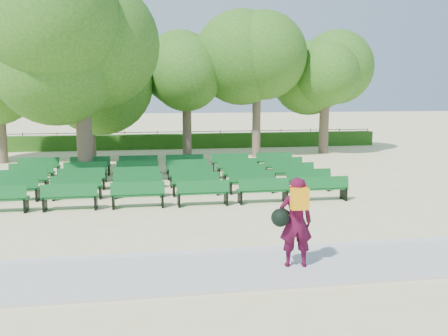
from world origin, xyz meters
name	(u,v)px	position (x,y,z in m)	size (l,w,h in m)	color
ground	(201,195)	(0.00, 0.00, 0.00)	(120.00, 120.00, 0.00)	beige
paving	(244,269)	(0.00, -7.40, 0.03)	(30.00, 2.20, 0.06)	#B8B7B3
curb	(233,250)	(0.00, -6.25, 0.05)	(30.00, 0.12, 0.10)	silver
hedge	(174,141)	(0.00, 14.00, 0.45)	(26.00, 0.70, 0.90)	#285616
fence	(174,148)	(0.00, 14.40, 0.00)	(26.00, 0.10, 1.02)	black
tree_line	(179,157)	(0.00, 10.00, 0.00)	(21.80, 6.80, 7.04)	#356B1C
bench_array	(165,185)	(-1.17, 1.66, 0.09)	(1.68, 0.60, 1.05)	#0F5A21
tree_among	(81,52)	(-4.21, 3.40, 5.07)	(5.22, 5.22, 7.45)	brown
person	(295,221)	(1.04, -7.48, 1.02)	(0.90, 0.56, 1.85)	#410922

